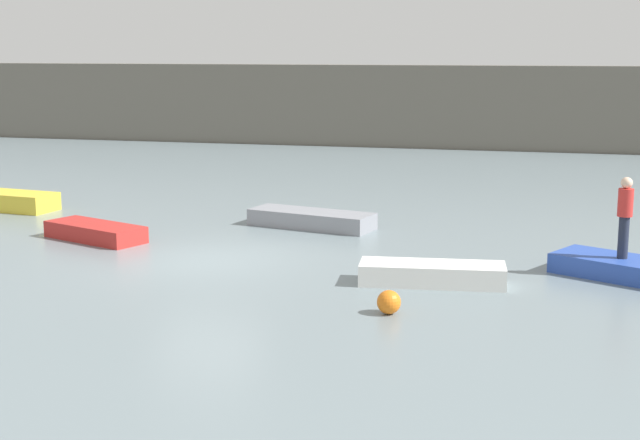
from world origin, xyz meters
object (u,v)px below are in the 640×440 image
rowboat_blue (621,268)px  mooring_buoy (389,302)px  rowboat_red (95,232)px  rowboat_white (432,274)px  person_red_shirt (625,213)px  rowboat_grey (311,219)px  rowboat_yellow (1,200)px

rowboat_blue → mooring_buoy: bearing=-110.5°
rowboat_red → rowboat_white: rowboat_white is taller
mooring_buoy → rowboat_white: bearing=78.5°
person_red_shirt → rowboat_grey: bearing=154.9°
rowboat_red → rowboat_blue: bearing=18.3°
rowboat_white → rowboat_red: bearing=159.1°
rowboat_yellow → mooring_buoy: size_ratio=7.89×
rowboat_white → person_red_shirt: size_ratio=1.72×
rowboat_grey → person_red_shirt: (7.86, -3.68, 1.18)m
rowboat_red → rowboat_white: size_ratio=0.93×
mooring_buoy → rowboat_yellow: bearing=149.1°
rowboat_blue → person_red_shirt: bearing=0.0°
rowboat_white → person_red_shirt: 4.32m
person_red_shirt → rowboat_yellow: bearing=167.0°
rowboat_red → rowboat_white: bearing=7.1°
rowboat_white → mooring_buoy: size_ratio=6.69×
mooring_buoy → person_red_shirt: bearing=42.5°
rowboat_yellow → mooring_buoy: 15.66m
person_red_shirt → mooring_buoy: size_ratio=3.89×
rowboat_blue → mooring_buoy: (-4.32, -3.95, 0.01)m
rowboat_yellow → rowboat_blue: rowboat_yellow is taller
rowboat_red → rowboat_blue: same height
rowboat_blue → person_red_shirt: (0.00, 0.00, 1.19)m
rowboat_yellow → person_red_shirt: (17.76, -4.09, 1.13)m
rowboat_grey → person_red_shirt: 8.76m
rowboat_red → mooring_buoy: bearing=-7.4°
rowboat_grey → person_red_shirt: size_ratio=1.97×
rowboat_red → person_red_shirt: size_ratio=1.59×
rowboat_grey → rowboat_white: bearing=-39.9°
person_red_shirt → rowboat_white: bearing=-157.4°
rowboat_yellow → person_red_shirt: size_ratio=2.03×
rowboat_red → rowboat_grey: size_ratio=0.81×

